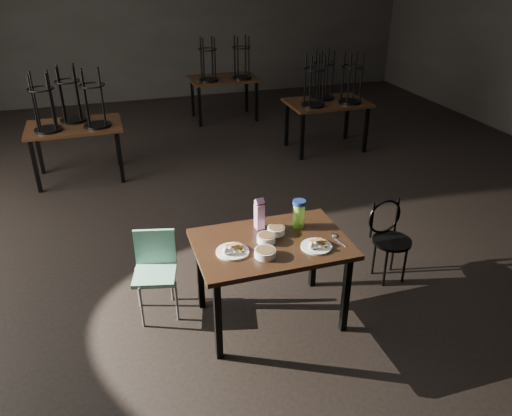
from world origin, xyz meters
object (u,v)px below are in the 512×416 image
object	(u,v)px
juice_carton	(259,214)
bentwood_chair	(389,234)
main_table	(271,250)
water_bottle	(299,213)
school_chair	(155,266)

from	to	relation	value
juice_carton	bentwood_chair	world-z (taller)	juice_carton
bentwood_chair	main_table	bearing A→B (deg)	-171.66
water_bottle	school_chair	xyz separation A→B (m)	(-1.17, 0.24, -0.43)
water_bottle	bentwood_chair	distance (m)	1.05
juice_carton	bentwood_chair	xyz separation A→B (m)	(1.27, 0.04, -0.43)
school_chair	bentwood_chair	bearing A→B (deg)	10.09
main_table	bentwood_chair	size ratio (longest dim) A/B	1.59
main_table	juice_carton	bearing A→B (deg)	95.53
water_bottle	bentwood_chair	xyz separation A→B (m)	(0.95, 0.11, -0.42)
juice_carton	water_bottle	world-z (taller)	juice_carton
bentwood_chair	school_chair	bearing A→B (deg)	172.44
main_table	juice_carton	world-z (taller)	juice_carton
water_bottle	school_chair	distance (m)	1.27
juice_carton	water_bottle	size ratio (longest dim) A/B	1.14
water_bottle	bentwood_chair	size ratio (longest dim) A/B	0.31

